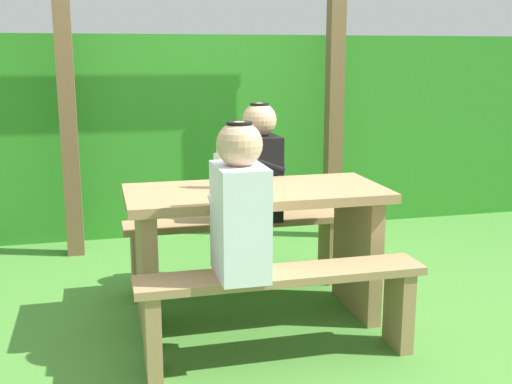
% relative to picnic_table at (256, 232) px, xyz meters
% --- Properties ---
extents(ground_plane, '(12.00, 12.00, 0.00)m').
position_rel_picnic_table_xyz_m(ground_plane, '(0.00, 0.00, -0.51)').
color(ground_plane, '#468331').
extents(hedge_backdrop, '(6.40, 0.94, 1.62)m').
position_rel_picnic_table_xyz_m(hedge_backdrop, '(0.00, 2.30, 0.30)').
color(hedge_backdrop, '#2E8022').
rests_on(hedge_backdrop, ground_plane).
extents(pergola_post_left, '(0.12, 0.12, 2.19)m').
position_rel_picnic_table_xyz_m(pergola_post_left, '(-1.01, 1.49, 0.58)').
color(pergola_post_left, brown).
rests_on(pergola_post_left, ground_plane).
extents(pergola_post_right, '(0.12, 0.12, 2.19)m').
position_rel_picnic_table_xyz_m(pergola_post_right, '(1.01, 1.49, 0.58)').
color(pergola_post_right, brown).
rests_on(pergola_post_right, ground_plane).
extents(picnic_table, '(1.40, 0.64, 0.76)m').
position_rel_picnic_table_xyz_m(picnic_table, '(0.00, 0.00, 0.00)').
color(picnic_table, '#9E7A51').
rests_on(picnic_table, ground_plane).
extents(bench_near, '(1.40, 0.24, 0.46)m').
position_rel_picnic_table_xyz_m(bench_near, '(0.00, -0.51, -0.18)').
color(bench_near, '#9E7A51').
rests_on(bench_near, ground_plane).
extents(bench_far, '(1.40, 0.24, 0.46)m').
position_rel_picnic_table_xyz_m(bench_far, '(0.00, 0.51, -0.18)').
color(bench_far, '#9E7A51').
rests_on(bench_far, ground_plane).
extents(person_white_shirt, '(0.25, 0.35, 0.72)m').
position_rel_picnic_table_xyz_m(person_white_shirt, '(-0.20, -0.50, 0.28)').
color(person_white_shirt, silver).
rests_on(person_white_shirt, bench_near).
extents(person_black_coat, '(0.25, 0.35, 0.72)m').
position_rel_picnic_table_xyz_m(person_black_coat, '(0.15, 0.50, 0.28)').
color(person_black_coat, black).
rests_on(person_black_coat, bench_far).
extents(drinking_glass, '(0.07, 0.07, 0.10)m').
position_rel_picnic_table_xyz_m(drinking_glass, '(-0.07, -0.08, 0.29)').
color(drinking_glass, silver).
rests_on(drinking_glass, picnic_table).
extents(bottle_left, '(0.07, 0.07, 0.25)m').
position_rel_picnic_table_xyz_m(bottle_left, '(-0.18, 0.07, 0.35)').
color(bottle_left, silver).
rests_on(bottle_left, picnic_table).
extents(cell_phone, '(0.11, 0.15, 0.01)m').
position_rel_picnic_table_xyz_m(cell_phone, '(-0.16, -0.10, 0.25)').
color(cell_phone, black).
rests_on(cell_phone, picnic_table).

